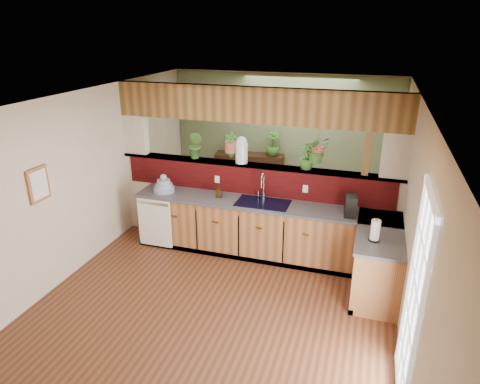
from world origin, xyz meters
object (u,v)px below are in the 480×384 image
(faucet, at_px, (263,185))
(shelving_console, at_px, (249,176))
(soap_dispenser, at_px, (219,191))
(coffee_maker, at_px, (350,206))
(dish_stack, at_px, (164,186))
(paper_towel, at_px, (375,231))
(glass_jar, at_px, (241,150))

(faucet, xyz_separation_m, shelving_console, (-0.83, 2.12, -0.63))
(soap_dispenser, bearing_deg, shelving_console, 93.82)
(coffee_maker, xyz_separation_m, shelving_console, (-2.19, 2.34, -0.54))
(dish_stack, relative_size, paper_towel, 1.14)
(paper_towel, bearing_deg, glass_jar, 151.74)
(paper_towel, bearing_deg, shelving_console, 129.88)
(faucet, xyz_separation_m, glass_jar, (-0.42, 0.22, 0.47))
(faucet, height_order, dish_stack, faucet)
(glass_jar, distance_m, shelving_console, 2.24)
(soap_dispenser, bearing_deg, glass_jar, 53.16)
(soap_dispenser, height_order, paper_towel, paper_towel)
(dish_stack, distance_m, coffee_maker, 2.98)
(dish_stack, distance_m, soap_dispenser, 0.94)
(coffee_maker, bearing_deg, dish_stack, 171.87)
(faucet, relative_size, shelving_console, 0.31)
(paper_towel, xyz_separation_m, shelving_console, (-2.54, 3.04, -0.54))
(soap_dispenser, distance_m, paper_towel, 2.52)
(coffee_maker, bearing_deg, shelving_console, 125.80)
(glass_jar, bearing_deg, soap_dispenser, -126.84)
(soap_dispenser, distance_m, coffee_maker, 2.04)
(coffee_maker, distance_m, shelving_console, 3.25)
(dish_stack, bearing_deg, soap_dispenser, 2.52)
(faucet, xyz_separation_m, coffee_maker, (1.36, -0.22, -0.09))
(dish_stack, height_order, glass_jar, glass_jar)
(soap_dispenser, bearing_deg, coffee_maker, -2.43)
(faucet, bearing_deg, soap_dispenser, -168.53)
(glass_jar, bearing_deg, faucet, -27.53)
(paper_towel, height_order, shelving_console, paper_towel)
(paper_towel, bearing_deg, coffee_maker, 116.83)
(coffee_maker, xyz_separation_m, glass_jar, (-1.77, 0.44, 0.57))
(shelving_console, bearing_deg, faucet, -76.78)
(soap_dispenser, relative_size, shelving_console, 0.14)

